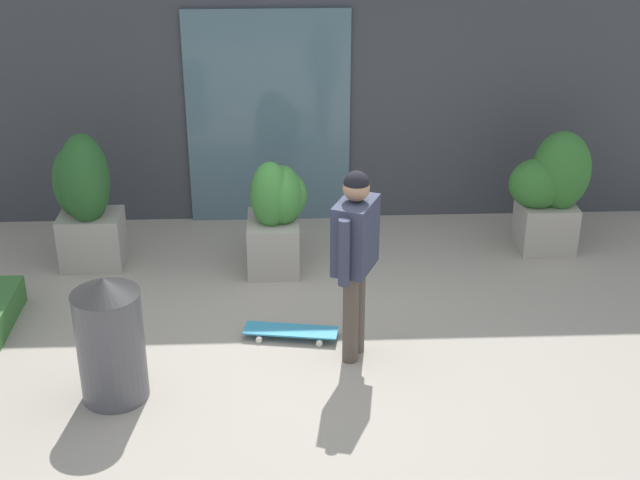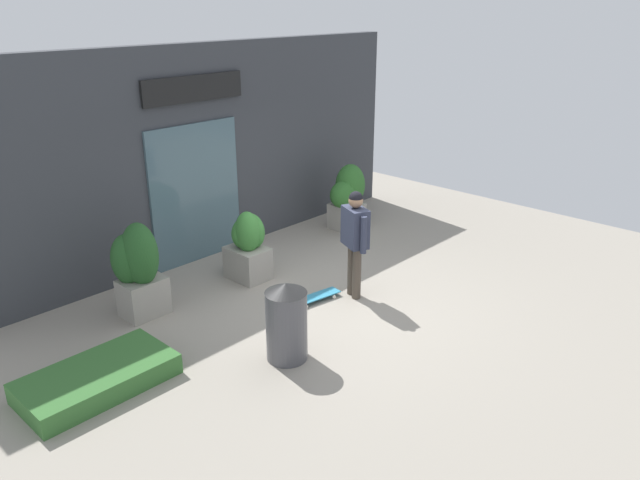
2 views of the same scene
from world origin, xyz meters
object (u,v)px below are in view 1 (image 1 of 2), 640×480
at_px(skateboard, 291,331).
at_px(planter_box_mid, 553,186).
at_px(skateboarder, 355,247).
at_px(planter_box_right, 84,197).
at_px(trash_bin, 110,339).
at_px(planter_box_left, 276,212).

distance_m(skateboard, planter_box_mid, 3.20).
relative_size(skateboarder, planter_box_right, 1.19).
distance_m(planter_box_right, trash_bin, 2.37).
bearing_deg(planter_box_left, planter_box_right, 175.34).
relative_size(skateboarder, trash_bin, 1.59).
bearing_deg(skateboarder, trash_bin, 38.39).
distance_m(skateboard, planter_box_right, 2.55).
relative_size(planter_box_right, planter_box_mid, 1.10).
xyz_separation_m(skateboard, planter_box_mid, (2.67, 1.66, 0.62)).
bearing_deg(skateboard, trash_bin, 39.78).
distance_m(skateboarder, skateboard, 1.10).
distance_m(skateboarder, planter_box_mid, 2.93).
bearing_deg(skateboarder, planter_box_mid, -114.28).
xyz_separation_m(planter_box_left, planter_box_mid, (2.78, 0.32, 0.09)).
bearing_deg(skateboarder, planter_box_left, -45.59).
xyz_separation_m(skateboard, trash_bin, (-1.35, -0.80, 0.45)).
bearing_deg(planter_box_left, skateboarder, -69.02).
bearing_deg(trash_bin, planter_box_right, 104.97).
height_order(planter_box_left, trash_bin, planter_box_left).
xyz_separation_m(skateboarder, skateboard, (-0.51, 0.30, -0.93)).
bearing_deg(skateboard, planter_box_left, -75.84).
xyz_separation_m(skateboarder, planter_box_left, (-0.63, 1.64, -0.39)).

